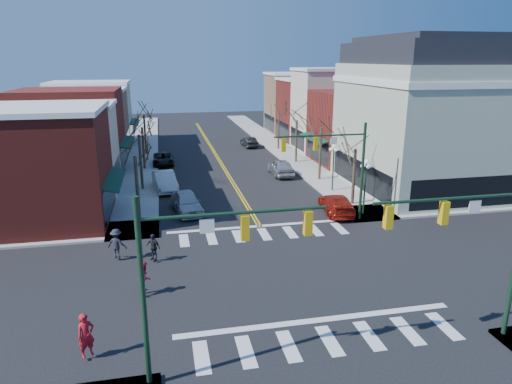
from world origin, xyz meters
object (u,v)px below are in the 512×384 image
lamppost_midblock (334,159)px  pedestrian_dark_a (153,247)px  car_right_far (249,142)px  pedestrian_dark_b (117,244)px  car_right_near (337,204)px  car_right_mid (281,167)px  car_left_far (163,159)px  victorian_corner (427,115)px  lamppost_corner (365,177)px  car_left_mid (165,181)px  car_left_near (187,202)px  pedestrian_red_b (145,277)px  pedestrian_red_a (86,335)px

lamppost_midblock → pedestrian_dark_a: lamppost_midblock is taller
car_right_far → pedestrian_dark_b: 36.54m
car_right_near → car_right_mid: car_right_mid is taller
car_left_far → pedestrian_dark_a: pedestrian_dark_a is taller
victorian_corner → car_right_near: 12.77m
lamppost_corner → car_left_mid: lamppost_corner is taller
car_left_mid → pedestrian_dark_a: 15.34m
victorian_corner → car_left_near: 22.29m
car_left_near → car_left_mid: (-1.55, 6.70, 0.02)m
car_left_near → car_left_far: (-1.55, 17.04, -0.14)m
lamppost_corner → pedestrian_red_b: lamppost_corner is taller
car_right_near → victorian_corner: bearing=-146.6°
car_left_near → car_right_near: bearing=-20.1°
pedestrian_dark_a → victorian_corner: bearing=64.3°
car_right_far → pedestrian_red_a: bearing=65.9°
car_left_far → pedestrian_red_b: size_ratio=2.94×
lamppost_midblock → pedestrian_red_a: 27.25m
car_left_far → lamppost_corner: bearing=-53.7°
car_right_near → pedestrian_dark_a: (-13.70, -6.12, 0.22)m
pedestrian_red_b → pedestrian_dark_b: pedestrian_dark_b is taller
car_left_mid → pedestrian_red_a: bearing=-105.5°
car_right_mid → pedestrian_red_a: pedestrian_red_a is taller
car_left_far → car_left_near: bearing=-84.1°
lamppost_midblock → car_left_near: size_ratio=0.90×
car_left_near → car_left_far: size_ratio=0.99×
car_right_near → pedestrian_dark_b: bearing=25.6°
lamppost_corner → pedestrian_red_a: 22.81m
car_left_far → victorian_corner: bearing=-31.5°
car_left_mid → pedestrian_dark_b: size_ratio=2.83×
car_right_mid → pedestrian_red_a: (-15.03, -27.14, 0.23)m
car_left_near → car_right_far: size_ratio=1.18×
car_left_mid → victorian_corner: bearing=-17.6°
pedestrian_red_a → pedestrian_red_b: size_ratio=1.11×
car_right_far → pedestrian_red_a: pedestrian_red_a is taller
car_left_near → victorian_corner: bearing=-0.6°
victorian_corner → pedestrian_dark_b: (-25.89, -10.52, -5.61)m
car_left_far → car_right_far: bearing=37.9°
lamppost_corner → pedestrian_red_b: size_ratio=2.62×
lamppost_midblock → car_left_far: lamppost_midblock is taller
car_left_far → pedestrian_red_a: (-3.39, -34.32, 0.39)m
car_right_mid → pedestrian_dark_b: pedestrian_dark_b is taller
lamppost_corner → car_left_near: 13.66m
car_right_mid → car_right_far: car_right_mid is taller
lamppost_corner → car_left_near: bearing=165.4°
lamppost_midblock → car_left_mid: (-14.60, 3.60, -2.13)m
pedestrian_red_b → pedestrian_dark_a: (0.39, 3.87, -0.03)m
pedestrian_dark_b → car_left_mid: bearing=-81.2°
car_right_near → pedestrian_dark_a: 15.01m
victorian_corner → pedestrian_dark_a: (-23.80, -11.22, -5.71)m
lamppost_corner → lamppost_midblock: 6.50m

